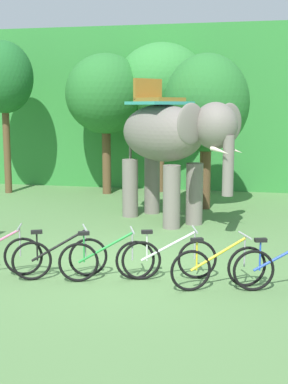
{
  "coord_description": "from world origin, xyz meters",
  "views": [
    {
      "loc": [
        2.34,
        -9.53,
        3.07
      ],
      "look_at": [
        0.13,
        1.0,
        1.3
      ],
      "focal_mm": 49.38,
      "sensor_mm": 36.0,
      "label": 1
    }
  ],
  "objects_px": {
    "tree_left": "(206,104)",
    "bike_blue": "(283,268)",
    "tree_right": "(162,85)",
    "bike_green": "(107,260)",
    "bike_yellow": "(219,267)",
    "tree_center_left": "(4,78)",
    "tree_far_right": "(106,94)",
    "elephant": "(170,139)",
    "bike_black": "(60,257)",
    "bike_white": "(169,258)"
  },
  "relations": [
    {
      "from": "tree_left",
      "to": "bike_blue",
      "type": "bearing_deg",
      "value": -74.22
    },
    {
      "from": "tree_right",
      "to": "bike_green",
      "type": "relative_size",
      "value": 3.21
    },
    {
      "from": "tree_right",
      "to": "bike_yellow",
      "type": "distance_m",
      "value": 10.77
    },
    {
      "from": "tree_center_left",
      "to": "bike_yellow",
      "type": "distance_m",
      "value": 12.23
    },
    {
      "from": "tree_far_right",
      "to": "elephant",
      "type": "height_order",
      "value": "tree_far_right"
    },
    {
      "from": "tree_right",
      "to": "tree_left",
      "type": "relative_size",
      "value": 1.14
    },
    {
      "from": "tree_center_left",
      "to": "tree_far_right",
      "type": "height_order",
      "value": "tree_center_left"
    },
    {
      "from": "bike_black",
      "to": "tree_right",
      "type": "bearing_deg",
      "value": 89.43
    },
    {
      "from": "tree_center_left",
      "to": "tree_far_right",
      "type": "xyz_separation_m",
      "value": [
        3.47,
        0.55,
        -0.55
      ]
    },
    {
      "from": "bike_yellow",
      "to": "bike_white",
      "type": "bearing_deg",
      "value": 160.16
    },
    {
      "from": "tree_far_right",
      "to": "bike_white",
      "type": "bearing_deg",
      "value": -67.47
    },
    {
      "from": "elephant",
      "to": "bike_yellow",
      "type": "height_order",
      "value": "elephant"
    },
    {
      "from": "bike_green",
      "to": "bike_white",
      "type": "bearing_deg",
      "value": 16.01
    },
    {
      "from": "tree_far_right",
      "to": "tree_left",
      "type": "distance_m",
      "value": 4.17
    },
    {
      "from": "tree_far_right",
      "to": "bike_white",
      "type": "distance_m",
      "value": 9.94
    },
    {
      "from": "tree_center_left",
      "to": "bike_black",
      "type": "height_order",
      "value": "tree_center_left"
    },
    {
      "from": "tree_right",
      "to": "bike_blue",
      "type": "distance_m",
      "value": 10.95
    },
    {
      "from": "elephant",
      "to": "tree_center_left",
      "type": "bearing_deg",
      "value": 150.57
    },
    {
      "from": "bike_green",
      "to": "tree_center_left",
      "type": "bearing_deg",
      "value": 125.38
    },
    {
      "from": "tree_center_left",
      "to": "bike_blue",
      "type": "distance_m",
      "value": 12.84
    },
    {
      "from": "bike_white",
      "to": "bike_black",
      "type": "bearing_deg",
      "value": -169.8
    },
    {
      "from": "tree_right",
      "to": "bike_black",
      "type": "relative_size",
      "value": 3.33
    },
    {
      "from": "bike_white",
      "to": "bike_yellow",
      "type": "xyz_separation_m",
      "value": [
        0.9,
        -0.33,
        0.0
      ]
    },
    {
      "from": "tree_center_left",
      "to": "bike_green",
      "type": "relative_size",
      "value": 3.23
    },
    {
      "from": "tree_left",
      "to": "bike_blue",
      "type": "xyz_separation_m",
      "value": [
        1.95,
        -6.89,
        -2.73
      ]
    },
    {
      "from": "bike_yellow",
      "to": "bike_black",
      "type": "bearing_deg",
      "value": -179.6
    },
    {
      "from": "elephant",
      "to": "tree_left",
      "type": "bearing_deg",
      "value": 70.41
    },
    {
      "from": "tree_right",
      "to": "bike_white",
      "type": "distance_m",
      "value": 10.28
    },
    {
      "from": "tree_center_left",
      "to": "bike_yellow",
      "type": "xyz_separation_m",
      "value": [
        8.0,
        -8.52,
        -3.6
      ]
    },
    {
      "from": "tree_center_left",
      "to": "tree_right",
      "type": "relative_size",
      "value": 1.01
    },
    {
      "from": "tree_right",
      "to": "elephant",
      "type": "bearing_deg",
      "value": -77.66
    },
    {
      "from": "tree_left",
      "to": "bike_black",
      "type": "bearing_deg",
      "value": -105.24
    },
    {
      "from": "bike_black",
      "to": "tree_far_right",
      "type": "bearing_deg",
      "value": 100.64
    },
    {
      "from": "tree_right",
      "to": "bike_green",
      "type": "distance_m",
      "value": 10.43
    },
    {
      "from": "tree_right",
      "to": "bike_yellow",
      "type": "xyz_separation_m",
      "value": [
        2.72,
        -9.86,
        -3.38
      ]
    },
    {
      "from": "elephant",
      "to": "bike_black",
      "type": "height_order",
      "value": "elephant"
    },
    {
      "from": "elephant",
      "to": "bike_green",
      "type": "distance_m",
      "value": 5.25
    },
    {
      "from": "tree_center_left",
      "to": "tree_left",
      "type": "height_order",
      "value": "tree_center_left"
    },
    {
      "from": "elephant",
      "to": "bike_blue",
      "type": "bearing_deg",
      "value": -60.62
    },
    {
      "from": "tree_left",
      "to": "elephant",
      "type": "height_order",
      "value": "tree_left"
    },
    {
      "from": "tree_far_right",
      "to": "tree_left",
      "type": "xyz_separation_m",
      "value": [
        3.63,
        -2.03,
        -0.32
      ]
    },
    {
      "from": "elephant",
      "to": "bike_yellow",
      "type": "distance_m",
      "value": 5.51
    },
    {
      "from": "tree_left",
      "to": "bike_green",
      "type": "height_order",
      "value": "tree_left"
    },
    {
      "from": "tree_left",
      "to": "elephant",
      "type": "relative_size",
      "value": 1.2
    },
    {
      "from": "bike_yellow",
      "to": "tree_right",
      "type": "bearing_deg",
      "value": 105.44
    },
    {
      "from": "tree_left",
      "to": "bike_blue",
      "type": "height_order",
      "value": "tree_left"
    },
    {
      "from": "bike_green",
      "to": "elephant",
      "type": "bearing_deg",
      "value": 86.29
    },
    {
      "from": "tree_right",
      "to": "bike_green",
      "type": "bearing_deg",
      "value": -85.59
    },
    {
      "from": "bike_black",
      "to": "bike_green",
      "type": "height_order",
      "value": "same"
    },
    {
      "from": "tree_center_left",
      "to": "tree_left",
      "type": "xyz_separation_m",
      "value": [
        7.1,
        -1.48,
        -0.87
      ]
    }
  ]
}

